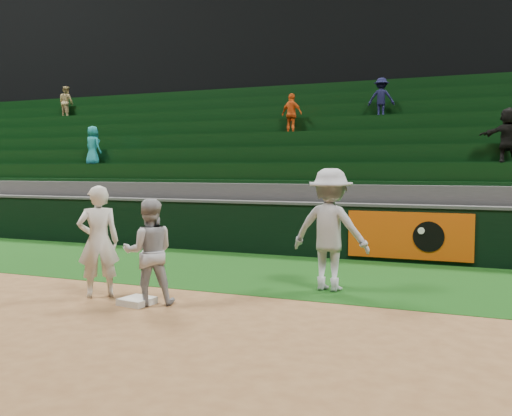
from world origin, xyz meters
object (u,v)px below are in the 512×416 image
Objects in this scene: first_baseman at (98,241)px; base_coach at (330,230)px; baserunner at (149,252)px; first_base at (137,301)px.

base_coach is (3.25, 1.84, 0.14)m from first_baseman.
first_baseman is 3.74m from base_coach.
first_baseman is 1.12× the size of baserunner.
first_base is at bearing -5.91° from baserunner.
base_coach is at bearing -171.74° from baserunner.
base_coach is at bearing 40.42° from first_base.
baserunner reaches higher than first_base.
first_baseman is (-0.84, 0.20, 0.83)m from first_base.
base_coach is at bearing 170.04° from first_baseman.
first_base is 0.28× the size of baserunner.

